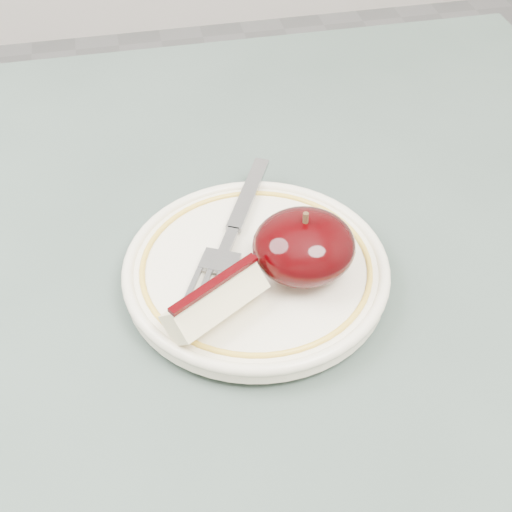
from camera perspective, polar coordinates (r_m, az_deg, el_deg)
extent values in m
cylinder|color=brown|center=(1.12, 13.13, -1.69)|extent=(0.05, 0.05, 0.71)
cube|color=#43534B|center=(0.50, -6.53, -11.02)|extent=(0.90, 0.90, 0.04)
cylinder|color=white|center=(0.53, 0.00, -1.93)|extent=(0.11, 0.11, 0.01)
cylinder|color=white|center=(0.53, 0.00, -1.25)|extent=(0.19, 0.19, 0.01)
torus|color=white|center=(0.52, 0.00, -0.87)|extent=(0.20, 0.20, 0.01)
torus|color=gold|center=(0.52, 0.00, -0.76)|extent=(0.17, 0.17, 0.00)
ellipsoid|color=black|center=(0.50, 3.85, 0.78)|extent=(0.07, 0.07, 0.05)
cylinder|color=#472D19|center=(0.49, 3.99, 2.94)|extent=(0.00, 0.00, 0.01)
cube|color=beige|center=(0.48, -3.28, -3.66)|extent=(0.08, 0.07, 0.03)
cube|color=#2F0103|center=(0.46, -3.36, -2.22)|extent=(0.07, 0.04, 0.00)
cube|color=gray|center=(0.58, -0.59, 5.04)|extent=(0.05, 0.09, 0.00)
cube|color=gray|center=(0.53, -2.18, 1.28)|extent=(0.02, 0.03, 0.00)
cube|color=gray|center=(0.52, -2.91, -0.46)|extent=(0.03, 0.03, 0.00)
cube|color=gray|center=(0.50, -2.53, -2.87)|extent=(0.02, 0.03, 0.00)
cube|color=gray|center=(0.50, -3.39, -2.70)|extent=(0.02, 0.03, 0.00)
cube|color=gray|center=(0.50, -4.25, -2.54)|extent=(0.02, 0.03, 0.00)
cube|color=gray|center=(0.50, -5.09, -2.37)|extent=(0.02, 0.03, 0.00)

